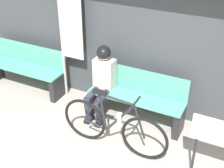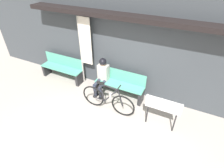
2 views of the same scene
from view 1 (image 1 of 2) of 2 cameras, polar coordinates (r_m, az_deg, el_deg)
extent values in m
cube|color=#3D4247|center=(4.88, 9.49, 10.86)|extent=(12.00, 0.12, 3.20)
cube|color=#51A88E|center=(5.05, 4.35, -2.51)|extent=(1.59, 0.42, 0.03)
cube|color=#51A88E|center=(5.09, 5.29, 0.60)|extent=(1.59, 0.03, 0.40)
cube|color=#232326|center=(5.45, -2.99, -2.70)|extent=(0.10, 0.36, 0.45)
cube|color=#232326|center=(5.01, 12.16, -6.84)|extent=(0.10, 0.36, 0.45)
torus|color=black|center=(4.77, -5.02, -6.48)|extent=(0.70, 0.04, 0.70)
torus|color=black|center=(4.44, 5.95, -9.87)|extent=(0.70, 0.04, 0.70)
cylinder|color=#232328|center=(4.25, 0.84, -2.81)|extent=(0.53, 0.03, 0.07)
cylinder|color=#232328|center=(4.41, 1.38, -6.25)|extent=(0.45, 0.03, 0.59)
cylinder|color=#232328|center=(4.49, -1.65, -5.18)|extent=(0.13, 0.03, 0.61)
cylinder|color=#232328|center=(4.71, -3.07, -7.41)|extent=(0.37, 0.03, 0.09)
cylinder|color=#232328|center=(4.55, -3.71, -4.24)|extent=(0.29, 0.02, 0.55)
cylinder|color=#232328|center=(4.30, 5.04, -6.98)|extent=(0.20, 0.03, 0.52)
cube|color=black|center=(4.33, -2.28, -1.49)|extent=(0.20, 0.07, 0.05)
cylinder|color=#232328|center=(4.16, 4.09, -3.67)|extent=(0.03, 0.40, 0.03)
cylinder|color=beige|center=(4.41, 1.38, -6.25)|extent=(0.07, 0.07, 0.17)
cylinder|color=#2D3342|center=(5.15, -3.56, -1.69)|extent=(0.11, 0.40, 0.13)
cylinder|color=#2D3342|center=(5.15, -4.41, -4.59)|extent=(0.11, 0.17, 0.42)
cube|color=black|center=(5.30, -4.15, -6.44)|extent=(0.10, 0.22, 0.06)
cylinder|color=#2D3342|center=(5.06, -1.59, -2.23)|extent=(0.11, 0.40, 0.13)
cylinder|color=#2D3342|center=(5.06, -2.45, -5.18)|extent=(0.11, 0.17, 0.42)
cube|color=black|center=(5.22, -2.24, -7.05)|extent=(0.10, 0.22, 0.06)
cube|color=#B7B2A8|center=(5.15, -1.37, 1.88)|extent=(0.34, 0.22, 0.52)
sphere|color=tan|center=(4.96, -1.53, 5.44)|extent=(0.20, 0.20, 0.20)
sphere|color=black|center=(4.95, -1.53, 5.75)|extent=(0.23, 0.23, 0.23)
cube|color=#51A88E|center=(6.16, -15.96, 2.89)|extent=(1.62, 0.42, 0.03)
cube|color=#51A88E|center=(6.20, -15.08, 5.41)|extent=(1.62, 0.03, 0.40)
cube|color=#232326|center=(5.84, -10.01, -0.68)|extent=(0.10, 0.36, 0.45)
cylinder|color=#B7B2A8|center=(5.53, -9.18, 8.58)|extent=(0.05, 0.05, 2.35)
cube|color=silver|center=(5.26, -7.49, 12.31)|extent=(0.40, 0.02, 1.54)
cylinder|color=#232326|center=(4.39, 14.73, -12.47)|extent=(0.04, 0.04, 0.59)
camera|label=2|loc=(0.56, 165.48, 28.45)|focal=28.00mm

